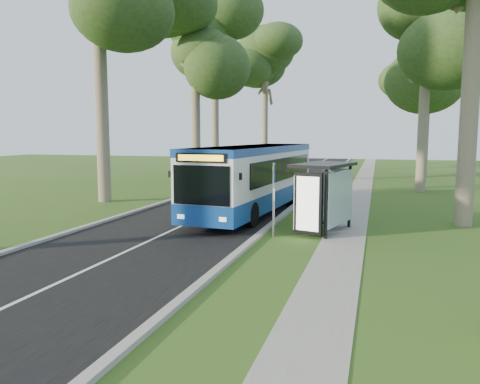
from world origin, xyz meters
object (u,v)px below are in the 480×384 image
object	(u,v)px
bus_stop_sign	(274,191)
bus_shelter	(326,185)
bus	(255,178)
litter_bin	(322,200)
car_silver	(258,162)
car_white	(247,164)

from	to	relation	value
bus_stop_sign	bus_shelter	world-z (taller)	bus_stop_sign
bus	litter_bin	xyz separation A→B (m)	(3.02, 1.50, -1.14)
litter_bin	bus_stop_sign	bearing A→B (deg)	-98.43
bus	bus_stop_sign	world-z (taller)	bus
bus_shelter	car_silver	world-z (taller)	bus_shelter
bus_stop_sign	litter_bin	distance (m)	6.86
bus_stop_sign	litter_bin	size ratio (longest dim) A/B	2.70
litter_bin	car_white	bearing A→B (deg)	114.69
bus	litter_bin	distance (m)	3.56
bus	litter_bin	world-z (taller)	bus
bus_shelter	car_white	world-z (taller)	bus_shelter
bus_stop_sign	car_silver	world-z (taller)	bus_stop_sign
car_silver	car_white	bearing A→B (deg)	-70.07
car_white	car_silver	world-z (taller)	car_white
bus_shelter	car_white	distance (m)	28.96
car_white	bus	bearing A→B (deg)	-53.69
bus	car_white	size ratio (longest dim) A/B	2.56
bus	car_silver	bearing A→B (deg)	108.62
bus	bus_stop_sign	size ratio (longest dim) A/B	4.51
bus_stop_sign	car_silver	size ratio (longest dim) A/B	0.62
car_silver	litter_bin	bearing A→B (deg)	-51.32
bus	car_silver	distance (m)	28.70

